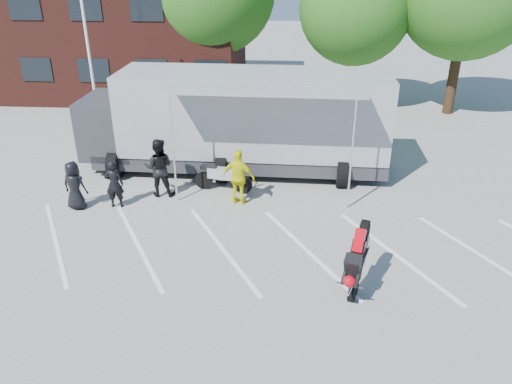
# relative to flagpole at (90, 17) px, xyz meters

# --- Properties ---
(ground) EXTENTS (100.00, 100.00, 0.00)m
(ground) POSITION_rel_flagpole_xyz_m (6.24, -10.00, -5.05)
(ground) COLOR gray
(ground) RESTS_ON ground
(parking_bay_lines) EXTENTS (18.09, 13.33, 0.01)m
(parking_bay_lines) POSITION_rel_flagpole_xyz_m (6.24, -9.00, -5.05)
(parking_bay_lines) COLOR white
(parking_bay_lines) RESTS_ON ground
(office_building) EXTENTS (18.00, 8.00, 7.00)m
(office_building) POSITION_rel_flagpole_xyz_m (-3.76, 8.00, -1.55)
(office_building) COLOR #4B1E18
(office_building) RESTS_ON ground
(flagpole) EXTENTS (1.61, 0.12, 8.00)m
(flagpole) POSITION_rel_flagpole_xyz_m (0.00, 0.00, 0.00)
(flagpole) COLOR white
(flagpole) RESTS_ON ground
(tree_mid) EXTENTS (5.44, 5.44, 7.68)m
(tree_mid) POSITION_rel_flagpole_xyz_m (11.24, 5.00, -0.11)
(tree_mid) COLOR #382314
(tree_mid) RESTS_ON ground
(transporter_truck) EXTENTS (11.75, 5.86, 3.70)m
(transporter_truck) POSITION_rel_flagpole_xyz_m (6.43, -3.49, -5.05)
(transporter_truck) COLOR #9B9DA4
(transporter_truck) RESTS_ON ground
(parked_motorcycle) EXTENTS (2.19, 1.08, 1.10)m
(parked_motorcycle) POSITION_rel_flagpole_xyz_m (6.01, -5.34, -5.05)
(parked_motorcycle) COLOR silver
(parked_motorcycle) RESTS_ON ground
(stunt_bike_rider) EXTENTS (1.31, 1.85, 1.98)m
(stunt_bike_rider) POSITION_rel_flagpole_xyz_m (10.07, -10.42, -5.05)
(stunt_bike_rider) COLOR black
(stunt_bike_rider) RESTS_ON ground
(spectator_leather_a) EXTENTS (0.86, 0.64, 1.60)m
(spectator_leather_a) POSITION_rel_flagpole_xyz_m (1.49, -6.94, -4.25)
(spectator_leather_a) COLOR black
(spectator_leather_a) RESTS_ON ground
(spectator_leather_b) EXTENTS (0.62, 0.44, 1.60)m
(spectator_leather_b) POSITION_rel_flagpole_xyz_m (2.71, -6.74, -4.25)
(spectator_leather_b) COLOR black
(spectator_leather_b) RESTS_ON ground
(spectator_leather_c) EXTENTS (1.01, 0.81, 2.00)m
(spectator_leather_c) POSITION_rel_flagpole_xyz_m (3.94, -5.79, -4.05)
(spectator_leather_c) COLOR black
(spectator_leather_c) RESTS_ON ground
(spectator_hivis) EXTENTS (1.18, 0.74, 1.87)m
(spectator_hivis) POSITION_rel_flagpole_xyz_m (6.66, -6.25, -4.12)
(spectator_hivis) COLOR #E9EB0C
(spectator_hivis) RESTS_ON ground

